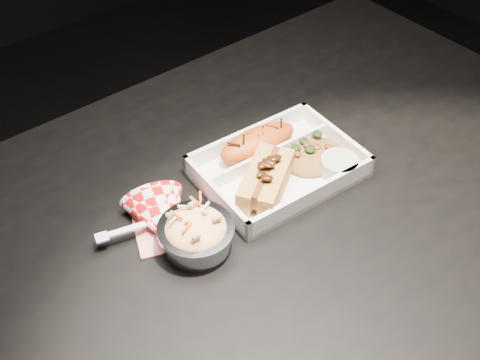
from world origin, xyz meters
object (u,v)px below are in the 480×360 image
Objects in this scene: dining_table at (274,235)px; foil_coleslaw_cup at (196,232)px; napkin_fork at (163,221)px; food_tray at (278,169)px; fried_pastry at (258,142)px; hotdog at (266,179)px.

dining_table is 10.90× the size of foil_coleslaw_cup.
food_tray is at bearing 11.07° from napkin_fork.
fried_pastry is at bearing 26.24° from foil_coleslaw_cup.
hotdog is (-0.05, -0.02, 0.02)m from food_tray.
hotdog is at bearing -149.23° from food_tray.
fried_pastry is 0.82× the size of napkin_fork.
hotdog is 0.17m from napkin_fork.
food_tray is 1.81× the size of fried_pastry.
dining_table is 8.74× the size of hotdog.
dining_table is 0.20m from foil_coleslaw_cup.
dining_table is 4.59× the size of food_tray.
hotdog is at bearing 122.37° from dining_table.
fried_pastry is (0.04, 0.09, 0.12)m from dining_table.
food_tray is 0.21m from napkin_fork.
fried_pastry is 0.22m from foil_coleslaw_cup.
dining_table is 0.21m from napkin_fork.
foil_coleslaw_cup is at bearing -56.32° from napkin_fork.
foil_coleslaw_cup is at bearing -179.12° from dining_table.
napkin_fork is at bearing 179.29° from food_tray.
napkin_fork reaches higher than food_tray.
food_tray reaches higher than dining_table.
napkin_fork is (-0.21, -0.04, -0.01)m from fried_pastry.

